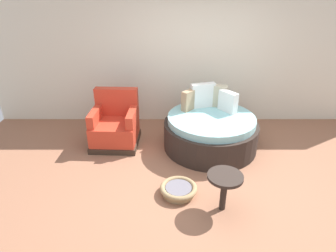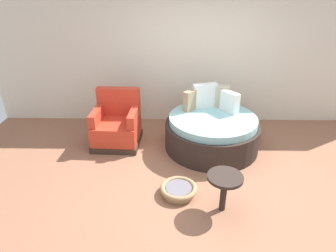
{
  "view_description": "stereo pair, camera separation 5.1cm",
  "coord_description": "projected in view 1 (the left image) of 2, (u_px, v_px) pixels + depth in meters",
  "views": [
    {
      "loc": [
        -0.51,
        -3.42,
        2.61
      ],
      "look_at": [
        -0.53,
        0.68,
        0.55
      ],
      "focal_mm": 30.73,
      "sensor_mm": 36.0,
      "label": 1
    },
    {
      "loc": [
        -0.46,
        -3.42,
        2.61
      ],
      "look_at": [
        -0.53,
        0.68,
        0.55
      ],
      "focal_mm": 30.73,
      "sensor_mm": 36.0,
      "label": 2
    }
  ],
  "objects": [
    {
      "name": "red_armchair",
      "position": [
        117.0,
        126.0,
        5.09
      ],
      "size": [
        0.83,
        0.83,
        0.94
      ],
      "color": "#38281E",
      "rests_on": "ground_plane"
    },
    {
      "name": "ground_plane",
      "position": [
        204.0,
        181.0,
        4.23
      ],
      "size": [
        8.0,
        8.0,
        0.02
      ],
      "primitive_type": "cube",
      "color": "#936047"
    },
    {
      "name": "side_table",
      "position": [
        226.0,
        182.0,
        3.51
      ],
      "size": [
        0.44,
        0.44,
        0.52
      ],
      "color": "#2D231E",
      "rests_on": "ground_plane"
    },
    {
      "name": "pet_basket",
      "position": [
        180.0,
        189.0,
        3.92
      ],
      "size": [
        0.51,
        0.51,
        0.13
      ],
      "color": "#9E7F56",
      "rests_on": "ground_plane"
    },
    {
      "name": "round_daybed",
      "position": [
        211.0,
        131.0,
        4.97
      ],
      "size": [
        1.61,
        1.61,
        1.02
      ],
      "color": "#2D231E",
      "rests_on": "ground_plane"
    },
    {
      "name": "back_wall",
      "position": [
        196.0,
        53.0,
        5.54
      ],
      "size": [
        8.0,
        0.12,
        2.76
      ],
      "primitive_type": "cube",
      "color": "silver",
      "rests_on": "ground_plane"
    }
  ]
}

